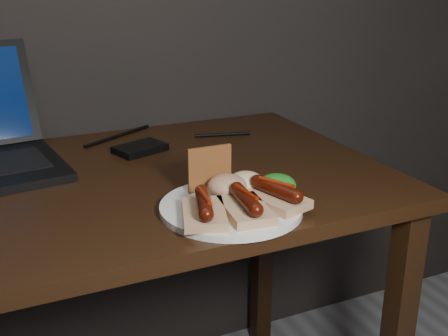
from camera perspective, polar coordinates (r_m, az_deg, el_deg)
desk at (r=1.17m, az=-17.54°, el=-6.23°), size 1.40×0.70×0.75m
hard_drive at (r=1.31m, az=-8.52°, el=1.98°), size 0.13×0.11×0.02m
desk_cables at (r=1.28m, az=-18.21°, el=0.58°), size 1.00×0.38×0.01m
plate at (r=0.99m, az=0.72°, el=-4.03°), size 0.30×0.30×0.01m
bread_sausage_left at (r=0.93m, az=-2.05°, el=-4.17°), size 0.10×0.13×0.04m
bread_sausage_center at (r=0.94m, az=2.23°, el=-3.80°), size 0.08×0.12×0.04m
bread_sausage_right at (r=0.99m, az=5.27°, el=-2.75°), size 0.10×0.13×0.04m
crispbread at (r=1.03m, az=-1.47°, el=-0.06°), size 0.08×0.01×0.08m
salad_greens at (r=1.02m, az=5.40°, el=-1.73°), size 0.07×0.07×0.04m
salsa_mound at (r=1.02m, az=0.35°, el=-1.80°), size 0.07×0.07×0.04m
coleslaw_mound at (r=1.04m, az=2.24°, el=-1.35°), size 0.06×0.06×0.04m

